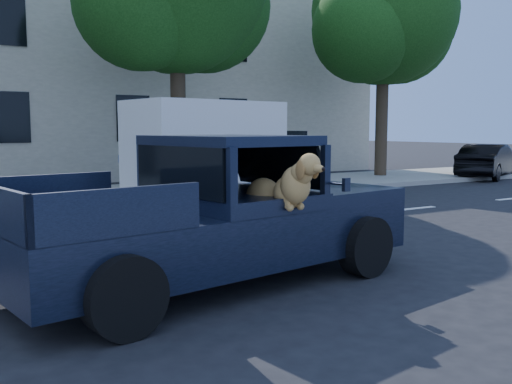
% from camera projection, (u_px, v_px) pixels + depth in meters
% --- Properties ---
extents(ground, '(120.00, 120.00, 0.00)m').
position_uv_depth(ground, '(113.00, 303.00, 6.07)').
color(ground, black).
rests_on(ground, ground).
extents(lane_stripes, '(21.60, 0.14, 0.01)m').
position_uv_depth(lane_stripes, '(165.00, 234.00, 9.99)').
color(lane_stripes, silver).
rests_on(lane_stripes, ground).
extents(street_tree_right, '(6.00, 5.20, 8.60)m').
position_uv_depth(street_tree_right, '(384.00, 20.00, 20.34)').
color(street_tree_right, '#332619').
rests_on(street_tree_right, ground).
extents(building_main, '(26.00, 6.00, 9.00)m').
position_uv_depth(building_main, '(52.00, 57.00, 21.12)').
color(building_main, beige).
rests_on(building_main, ground).
extents(pickup_truck, '(5.17, 2.79, 1.76)m').
position_uv_depth(pickup_truck, '(209.00, 235.00, 6.69)').
color(pickup_truck, black).
rests_on(pickup_truck, ground).
extents(mail_truck, '(4.87, 2.92, 2.53)m').
position_uv_depth(mail_truck, '(215.00, 157.00, 14.70)').
color(mail_truck, silver).
rests_on(mail_truck, ground).
extents(parked_sedan, '(2.70, 4.10, 1.28)m').
position_uv_depth(parked_sedan, '(488.00, 161.00, 21.14)').
color(parked_sedan, black).
rests_on(parked_sedan, ground).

